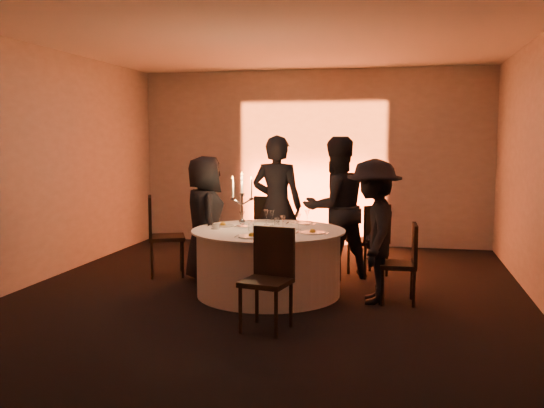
% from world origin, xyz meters
% --- Properties ---
extents(floor, '(7.00, 7.00, 0.00)m').
position_xyz_m(floor, '(0.00, 0.00, 0.00)').
color(floor, black).
rests_on(floor, ground).
extents(ceiling, '(7.00, 7.00, 0.00)m').
position_xyz_m(ceiling, '(0.00, 0.00, 3.00)').
color(ceiling, silver).
rests_on(ceiling, wall_back).
extents(wall_back, '(7.00, 0.00, 7.00)m').
position_xyz_m(wall_back, '(0.00, 3.50, 1.50)').
color(wall_back, '#9D9892').
rests_on(wall_back, floor).
extents(wall_front, '(7.00, 0.00, 7.00)m').
position_xyz_m(wall_front, '(0.00, -3.50, 1.50)').
color(wall_front, '#9D9892').
rests_on(wall_front, floor).
extents(wall_left, '(0.00, 7.00, 7.00)m').
position_xyz_m(wall_left, '(-3.00, 0.00, 1.50)').
color(wall_left, '#9D9892').
rests_on(wall_left, floor).
extents(uplighter_fixture, '(0.25, 0.12, 0.10)m').
position_xyz_m(uplighter_fixture, '(0.00, 3.20, 0.05)').
color(uplighter_fixture, black).
rests_on(uplighter_fixture, floor).
extents(banquet_table, '(1.80, 1.80, 0.77)m').
position_xyz_m(banquet_table, '(0.00, 0.00, 0.38)').
color(banquet_table, black).
rests_on(banquet_table, floor).
extents(chair_left, '(0.62, 0.62, 1.07)m').
position_xyz_m(chair_left, '(-1.63, 0.64, 0.61)').
color(chair_left, black).
rests_on(chair_left, floor).
extents(chair_back_left, '(0.52, 0.52, 1.04)m').
position_xyz_m(chair_back_left, '(-0.24, 1.36, 0.59)').
color(chair_back_left, black).
rests_on(chair_back_left, floor).
extents(chair_back_right, '(0.60, 0.60, 0.97)m').
position_xyz_m(chair_back_right, '(1.14, 1.18, 0.54)').
color(chair_back_right, black).
rests_on(chair_back_right, floor).
extents(chair_right, '(0.41, 0.41, 0.90)m').
position_xyz_m(chair_right, '(1.57, -0.07, 0.50)').
color(chair_right, black).
rests_on(chair_right, floor).
extents(chair_front, '(0.50, 0.50, 0.98)m').
position_xyz_m(chair_front, '(0.29, -1.25, 0.55)').
color(chair_front, black).
rests_on(chair_front, floor).
extents(guest_left, '(0.82, 0.94, 1.61)m').
position_xyz_m(guest_left, '(-0.94, 0.49, 0.81)').
color(guest_left, black).
rests_on(guest_left, floor).
extents(guest_back_left, '(0.73, 0.52, 1.88)m').
position_xyz_m(guest_back_left, '(-0.11, 1.03, 0.94)').
color(guest_back_left, black).
rests_on(guest_back_left, floor).
extents(guest_back_right, '(1.14, 1.09, 1.86)m').
position_xyz_m(guest_back_right, '(0.68, 0.99, 0.93)').
color(guest_back_right, black).
rests_on(guest_back_right, floor).
extents(guest_right, '(0.67, 1.08, 1.61)m').
position_xyz_m(guest_right, '(1.22, -0.09, 0.81)').
color(guest_right, black).
rests_on(guest_right, floor).
extents(plate_left, '(0.36, 0.27, 0.08)m').
position_xyz_m(plate_left, '(-0.60, 0.15, 0.79)').
color(plate_left, white).
rests_on(plate_left, banquet_table).
extents(plate_back_left, '(0.36, 0.28, 0.01)m').
position_xyz_m(plate_back_left, '(-0.17, 0.59, 0.78)').
color(plate_back_left, white).
rests_on(plate_back_left, banquet_table).
extents(plate_back_right, '(0.35, 0.25, 0.01)m').
position_xyz_m(plate_back_right, '(0.29, 0.55, 0.78)').
color(plate_back_right, white).
rests_on(plate_back_right, banquet_table).
extents(plate_right, '(0.36, 0.28, 0.08)m').
position_xyz_m(plate_right, '(0.55, -0.17, 0.79)').
color(plate_right, white).
rests_on(plate_right, banquet_table).
extents(plate_front, '(0.36, 0.29, 0.08)m').
position_xyz_m(plate_front, '(-0.06, -0.58, 0.79)').
color(plate_front, white).
rests_on(plate_front, banquet_table).
extents(coffee_cup, '(0.11, 0.11, 0.07)m').
position_xyz_m(coffee_cup, '(-0.62, -0.09, 0.80)').
color(coffee_cup, white).
rests_on(coffee_cup, banquet_table).
extents(candelabra, '(0.28, 0.14, 0.67)m').
position_xyz_m(candelabra, '(-0.34, 0.07, 1.00)').
color(candelabra, silver).
rests_on(candelabra, banquet_table).
extents(wine_glass_a, '(0.07, 0.07, 0.19)m').
position_xyz_m(wine_glass_a, '(-0.11, 0.36, 0.91)').
color(wine_glass_a, silver).
rests_on(wine_glass_a, banquet_table).
extents(wine_glass_b, '(0.07, 0.07, 0.19)m').
position_xyz_m(wine_glass_b, '(-0.02, 0.31, 0.91)').
color(wine_glass_b, silver).
rests_on(wine_glass_b, banquet_table).
extents(wine_glass_c, '(0.07, 0.07, 0.19)m').
position_xyz_m(wine_glass_c, '(0.39, 0.44, 0.91)').
color(wine_glass_c, silver).
rests_on(wine_glass_c, banquet_table).
extents(wine_glass_d, '(0.07, 0.07, 0.19)m').
position_xyz_m(wine_glass_d, '(0.20, -0.15, 0.91)').
color(wine_glass_d, silver).
rests_on(wine_glass_d, banquet_table).
extents(wine_glass_e, '(0.07, 0.07, 0.19)m').
position_xyz_m(wine_glass_e, '(0.35, 0.06, 0.91)').
color(wine_glass_e, silver).
rests_on(wine_glass_e, banquet_table).
extents(wine_glass_f, '(0.07, 0.07, 0.19)m').
position_xyz_m(wine_glass_f, '(-0.36, 0.14, 0.91)').
color(wine_glass_f, silver).
rests_on(wine_glass_f, banquet_table).
extents(tumbler_a, '(0.07, 0.07, 0.09)m').
position_xyz_m(tumbler_a, '(-0.17, -0.17, 0.82)').
color(tumbler_a, silver).
rests_on(tumbler_a, banquet_table).
extents(tumbler_b, '(0.07, 0.07, 0.09)m').
position_xyz_m(tumbler_b, '(0.02, 0.39, 0.82)').
color(tumbler_b, silver).
rests_on(tumbler_b, banquet_table).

